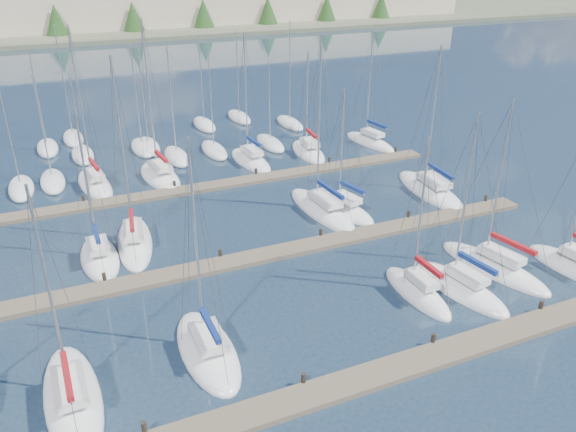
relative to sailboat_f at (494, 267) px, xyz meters
name	(u,v)px	position (x,y,z in m)	size (l,w,h in m)	color
ground	(154,109)	(-13.00, 51.95, -0.18)	(400.00, 400.00, 0.00)	#243749
dock_near	(380,374)	(-13.00, -6.03, -0.03)	(44.00, 1.93, 1.10)	#6B5E4C
dock_mid	(277,253)	(-13.00, 7.97, -0.03)	(44.00, 1.93, 1.10)	#6B5E4C
dock_far	(219,185)	(-13.00, 21.97, -0.03)	(44.00, 1.93, 1.10)	#6B5E4C
sailboat_f	(494,267)	(0.00, 0.00, 0.00)	(4.16, 9.08, 12.56)	white
sailboat_q	(308,152)	(-1.38, 27.03, -0.01)	(3.59, 7.96, 11.32)	white
sailboat_b	(73,399)	(-27.86, -1.50, -0.01)	(2.97, 8.83, 12.08)	white
sailboat_e	(460,288)	(-3.82, -1.17, 0.01)	(3.55, 7.98, 12.41)	white
sailboat_d	(417,292)	(-6.71, -0.47, 0.01)	(2.07, 6.60, 11.17)	white
sailboat_h	(100,258)	(-24.93, 12.31, 0.00)	(2.60, 6.82, 11.73)	white
sailboat_k	(322,210)	(-6.72, 13.17, 0.01)	(3.24, 10.10, 14.90)	white
sailboat_p	(251,160)	(-8.05, 26.97, 0.00)	(3.19, 8.22, 13.69)	white
sailboat_c	(208,350)	(-20.72, -0.63, 0.00)	(2.94, 7.76, 13.00)	white
sailboat_m	(430,190)	(4.21, 12.97, -0.01)	(3.98, 10.24, 13.67)	white
sailboat_i	(135,241)	(-22.20, 13.78, 0.01)	(3.71, 9.20, 14.52)	white
sailboat_r	(370,142)	(6.48, 27.25, 0.01)	(3.43, 8.23, 13.16)	white
sailboat_o	(160,176)	(-17.62, 26.36, 0.01)	(3.83, 8.58, 15.45)	white
sailboat_l	(344,209)	(-4.99, 12.50, 0.00)	(3.76, 7.42, 11.04)	white
sailboat_g	(573,267)	(5.06, -2.19, 0.01)	(3.17, 7.35, 12.17)	white
sailboat_n	(95,184)	(-23.66, 26.68, 0.02)	(3.50, 8.70, 15.16)	white
distant_boats	(145,146)	(-17.34, 35.72, 0.11)	(36.93, 20.75, 13.30)	#9EA0A5
shoreline	(28,1)	(-26.29, 141.72, 7.26)	(400.00, 60.00, 38.00)	#666B51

